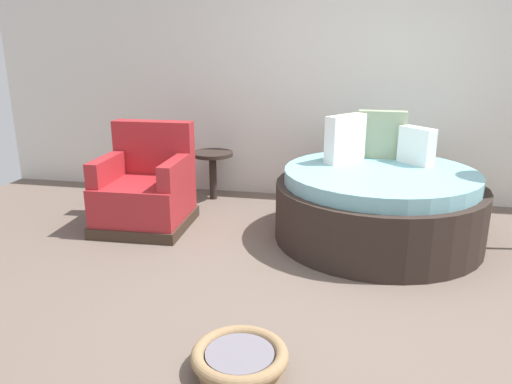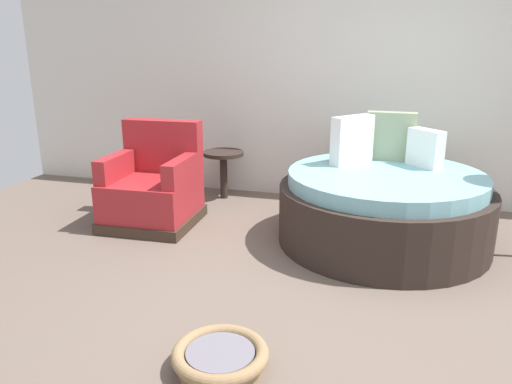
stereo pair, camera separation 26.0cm
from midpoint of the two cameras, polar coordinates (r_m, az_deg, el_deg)
ground_plane at (r=3.48m, az=10.28°, el=-11.84°), size 8.00×8.00×0.02m
back_wall at (r=5.34m, az=13.60°, el=13.52°), size 8.00×0.12×2.75m
round_daybed at (r=4.34m, az=16.16°, el=-1.64°), size 1.76×1.76×1.05m
red_armchair at (r=4.69m, az=-10.16°, el=0.34°), size 0.82×0.82×0.94m
pet_basket at (r=2.71m, az=-1.24°, el=-18.61°), size 0.51×0.51×0.13m
side_table at (r=5.35m, az=-2.39°, el=3.69°), size 0.44×0.44×0.52m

